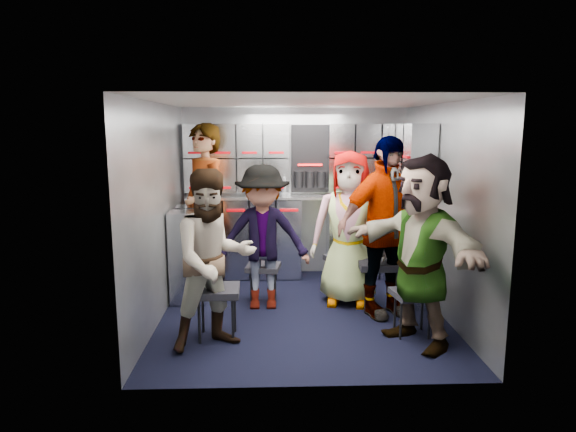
{
  "coord_description": "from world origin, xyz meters",
  "views": [
    {
      "loc": [
        -0.32,
        -4.97,
        1.88
      ],
      "look_at": [
        -0.13,
        0.35,
        0.94
      ],
      "focal_mm": 32.0,
      "sensor_mm": 36.0,
      "label": 1
    }
  ],
  "objects_px": {
    "attendant_arc_b": "(263,238)",
    "jump_seat_near_right": "(413,296)",
    "jump_seat_center": "(346,261)",
    "jump_seat_mid_right": "(379,266)",
    "attendant_arc_c": "(349,228)",
    "jump_seat_mid_left": "(263,269)",
    "attendant_standing": "(205,209)",
    "attendant_arc_d": "(384,227)",
    "attendant_arc_a": "(214,260)",
    "attendant_arc_e": "(421,251)",
    "jump_seat_near_left": "(217,293)"
  },
  "relations": [
    {
      "from": "jump_seat_mid_left",
      "to": "attendant_arc_a",
      "type": "distance_m",
      "value": 1.27
    },
    {
      "from": "jump_seat_center",
      "to": "attendant_arc_b",
      "type": "height_order",
      "value": "attendant_arc_b"
    },
    {
      "from": "jump_seat_near_left",
      "to": "jump_seat_mid_right",
      "type": "relative_size",
      "value": 0.93
    },
    {
      "from": "jump_seat_mid_left",
      "to": "attendant_arc_d",
      "type": "xyz_separation_m",
      "value": [
        1.2,
        -0.43,
        0.53
      ]
    },
    {
      "from": "jump_seat_near_right",
      "to": "attendant_arc_a",
      "type": "relative_size",
      "value": 0.27
    },
    {
      "from": "attendant_arc_a",
      "to": "attendant_arc_c",
      "type": "height_order",
      "value": "attendant_arc_c"
    },
    {
      "from": "jump_seat_mid_right",
      "to": "attendant_arc_a",
      "type": "relative_size",
      "value": 0.33
    },
    {
      "from": "jump_seat_mid_right",
      "to": "jump_seat_near_right",
      "type": "bearing_deg",
      "value": -77.08
    },
    {
      "from": "jump_seat_mid_right",
      "to": "jump_seat_near_right",
      "type": "distance_m",
      "value": 0.72
    },
    {
      "from": "jump_seat_near_left",
      "to": "attendant_arc_d",
      "type": "bearing_deg",
      "value": 18.41
    },
    {
      "from": "attendant_standing",
      "to": "attendant_arc_e",
      "type": "bearing_deg",
      "value": 17.29
    },
    {
      "from": "jump_seat_center",
      "to": "jump_seat_mid_right",
      "type": "relative_size",
      "value": 0.95
    },
    {
      "from": "jump_seat_mid_left",
      "to": "jump_seat_center",
      "type": "relative_size",
      "value": 0.85
    },
    {
      "from": "jump_seat_mid_right",
      "to": "attendant_arc_a",
      "type": "height_order",
      "value": "attendant_arc_a"
    },
    {
      "from": "jump_seat_near_right",
      "to": "attendant_arc_d",
      "type": "relative_size",
      "value": 0.23
    },
    {
      "from": "jump_seat_mid_left",
      "to": "attendant_arc_e",
      "type": "distance_m",
      "value": 1.83
    },
    {
      "from": "attendant_standing",
      "to": "attendant_arc_a",
      "type": "xyz_separation_m",
      "value": [
        0.26,
        -1.5,
        -0.19
      ]
    },
    {
      "from": "jump_seat_center",
      "to": "attendant_arc_c",
      "type": "distance_m",
      "value": 0.44
    },
    {
      "from": "jump_seat_near_right",
      "to": "attendant_arc_a",
      "type": "xyz_separation_m",
      "value": [
        -1.76,
        -0.19,
        0.4
      ]
    },
    {
      "from": "attendant_arc_b",
      "to": "attendant_arc_c",
      "type": "relative_size",
      "value": 0.92
    },
    {
      "from": "jump_seat_mid_left",
      "to": "attendant_standing",
      "type": "relative_size",
      "value": 0.21
    },
    {
      "from": "attendant_arc_b",
      "to": "jump_seat_near_left",
      "type": "bearing_deg",
      "value": -116.88
    },
    {
      "from": "attendant_arc_b",
      "to": "attendant_arc_c",
      "type": "bearing_deg",
      "value": 6.88
    },
    {
      "from": "jump_seat_near_left",
      "to": "jump_seat_mid_left",
      "type": "distance_m",
      "value": 1.04
    },
    {
      "from": "jump_seat_mid_right",
      "to": "jump_seat_near_right",
      "type": "height_order",
      "value": "jump_seat_mid_right"
    },
    {
      "from": "jump_seat_near_right",
      "to": "attendant_standing",
      "type": "xyz_separation_m",
      "value": [
        -2.01,
        1.31,
        0.59
      ]
    },
    {
      "from": "jump_seat_near_right",
      "to": "attendant_arc_d",
      "type": "bearing_deg",
      "value": 107.15
    },
    {
      "from": "jump_seat_center",
      "to": "attendant_arc_d",
      "type": "xyz_separation_m",
      "value": [
        0.29,
        -0.53,
        0.49
      ]
    },
    {
      "from": "attendant_arc_a",
      "to": "attendant_arc_b",
      "type": "xyz_separation_m",
      "value": [
        0.4,
        0.96,
        -0.02
      ]
    },
    {
      "from": "attendant_standing",
      "to": "jump_seat_near_left",
      "type": "bearing_deg",
      "value": -25.26
    },
    {
      "from": "attendant_standing",
      "to": "attendant_arc_c",
      "type": "bearing_deg",
      "value": 38.2
    },
    {
      "from": "jump_seat_near_left",
      "to": "jump_seat_mid_left",
      "type": "relative_size",
      "value": 1.15
    },
    {
      "from": "jump_seat_mid_left",
      "to": "attendant_arc_d",
      "type": "bearing_deg",
      "value": -19.62
    },
    {
      "from": "attendant_arc_c",
      "to": "attendant_arc_d",
      "type": "relative_size",
      "value": 0.91
    },
    {
      "from": "jump_seat_near_left",
      "to": "attendant_arc_a",
      "type": "height_order",
      "value": "attendant_arc_a"
    },
    {
      "from": "attendant_arc_c",
      "to": "attendant_arc_a",
      "type": "bearing_deg",
      "value": -128.43
    },
    {
      "from": "attendant_arc_a",
      "to": "attendant_standing",
      "type": "bearing_deg",
      "value": 74.83
    },
    {
      "from": "attendant_standing",
      "to": "attendant_arc_e",
      "type": "relative_size",
      "value": 1.15
    },
    {
      "from": "attendant_arc_c",
      "to": "attendant_standing",
      "type": "bearing_deg",
      "value": 176.71
    },
    {
      "from": "jump_seat_near_left",
      "to": "attendant_arc_e",
      "type": "distance_m",
      "value": 1.81
    },
    {
      "from": "jump_seat_near_left",
      "to": "jump_seat_near_right",
      "type": "xyz_separation_m",
      "value": [
        1.76,
        0.01,
        -0.05
      ]
    },
    {
      "from": "attendant_arc_d",
      "to": "jump_seat_near_left",
      "type": "bearing_deg",
      "value": 175.24
    },
    {
      "from": "jump_seat_mid_right",
      "to": "attendant_arc_a",
      "type": "distance_m",
      "value": 1.86
    },
    {
      "from": "attendant_arc_b",
      "to": "jump_seat_near_right",
      "type": "bearing_deg",
      "value": -29.3
    },
    {
      "from": "jump_seat_mid_right",
      "to": "jump_seat_center",
      "type": "bearing_deg",
      "value": 129.65
    },
    {
      "from": "attendant_arc_c",
      "to": "attendant_arc_e",
      "type": "bearing_deg",
      "value": -54.4
    },
    {
      "from": "attendant_arc_b",
      "to": "jump_seat_center",
      "type": "bearing_deg",
      "value": 17.72
    },
    {
      "from": "attendant_arc_a",
      "to": "attendant_arc_b",
      "type": "distance_m",
      "value": 1.04
    },
    {
      "from": "attendant_arc_a",
      "to": "jump_seat_center",
      "type": "bearing_deg",
      "value": 18.87
    },
    {
      "from": "attendant_arc_c",
      "to": "attendant_arc_b",
      "type": "bearing_deg",
      "value": -160.98
    }
  ]
}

